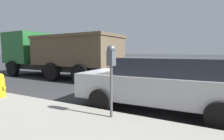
% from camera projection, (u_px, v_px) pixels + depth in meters
% --- Properties ---
extents(ground_plane, '(220.00, 220.00, 0.00)m').
position_uv_depth(ground_plane, '(135.00, 97.00, 6.47)').
color(ground_plane, '#333335').
extents(parking_meter, '(0.21, 0.19, 1.66)m').
position_uv_depth(parking_meter, '(111.00, 62.00, 3.90)').
color(parking_meter, '#4C5156').
rests_on(parking_meter, sidewalk).
extents(car_silver, '(2.21, 4.65, 1.49)m').
position_uv_depth(car_silver, '(161.00, 82.00, 4.98)').
color(car_silver, '#B7BABF').
rests_on(car_silver, ground_plane).
extents(dump_truck, '(3.21, 8.51, 2.99)m').
position_uv_depth(dump_truck, '(58.00, 53.00, 11.36)').
color(dump_truck, black).
rests_on(dump_truck, ground_plane).
extents(fire_hydrant, '(0.24, 0.42, 0.79)m').
position_uv_depth(fire_hydrant, '(1.00, 86.00, 5.76)').
color(fire_hydrant, gold).
rests_on(fire_hydrant, sidewalk).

